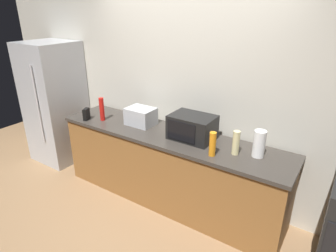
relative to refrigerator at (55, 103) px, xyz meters
The scene contains 12 objects.
ground_plane 2.27m from the refrigerator, 11.03° to the right, with size 8.00×8.00×0.00m, color #93704C.
back_wall 2.14m from the refrigerator, 11.32° to the left, with size 6.40×0.10×2.70m, color beige.
counter_run 2.10m from the refrigerator, ahead, with size 2.84×0.64×0.90m.
refrigerator is the anchor object (origin of this frame).
microwave 2.34m from the refrigerator, ahead, with size 0.48×0.35×0.27m.
toaster_oven 1.61m from the refrigerator, ahead, with size 0.34×0.26×0.21m, color #B7BABF.
paper_towel_roll 3.07m from the refrigerator, ahead, with size 0.12×0.12×0.27m, color white.
cordless_phone 0.95m from the refrigerator, 12.44° to the right, with size 0.05×0.11×0.15m, color black.
bottle_hand_soap 2.87m from the refrigerator, ahead, with size 0.07×0.07×0.25m, color beige.
bottle_hot_sauce 1.12m from the refrigerator, ahead, with size 0.06×0.06×0.30m, color red.
bottle_dish_soap 2.70m from the refrigerator, ahead, with size 0.07×0.07×0.25m, color orange.
mug_black 1.34m from the refrigerator, 10.16° to the left, with size 0.08×0.08×0.10m, color black.
Camera 1 is at (1.67, -2.11, 2.27)m, focal length 30.86 mm.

